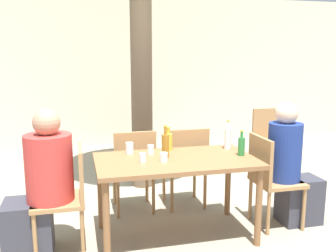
# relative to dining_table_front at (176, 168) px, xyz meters

# --- Properties ---
(ground_plane) EXTENTS (30.00, 30.00, 0.00)m
(ground_plane) POSITION_rel_dining_table_front_xyz_m (0.00, 0.00, -0.67)
(ground_plane) COLOR gray
(cafe_building_wall) EXTENTS (10.00, 0.08, 2.80)m
(cafe_building_wall) POSITION_rel_dining_table_front_xyz_m (0.00, 3.96, 0.73)
(cafe_building_wall) COLOR beige
(cafe_building_wall) RESTS_ON ground_plane
(dining_table_front) EXTENTS (1.46, 0.82, 0.76)m
(dining_table_front) POSITION_rel_dining_table_front_xyz_m (0.00, 0.00, 0.00)
(dining_table_front) COLOR brown
(dining_table_front) RESTS_ON ground_plane
(patio_chair_0) EXTENTS (0.44, 0.44, 0.92)m
(patio_chair_0) POSITION_rel_dining_table_front_xyz_m (-0.96, 0.00, -0.15)
(patio_chair_0) COLOR #A87A4C
(patio_chair_0) RESTS_ON ground_plane
(patio_chair_1) EXTENTS (0.44, 0.44, 0.92)m
(patio_chair_1) POSITION_rel_dining_table_front_xyz_m (0.96, 0.00, -0.15)
(patio_chair_1) COLOR #A87A4C
(patio_chair_1) RESTS_ON ground_plane
(patio_chair_2) EXTENTS (0.44, 0.44, 0.92)m
(patio_chair_2) POSITION_rel_dining_table_front_xyz_m (-0.29, 0.64, -0.15)
(patio_chair_2) COLOR #A87A4C
(patio_chair_2) RESTS_ON ground_plane
(patio_chair_3) EXTENTS (0.44, 0.44, 0.92)m
(patio_chair_3) POSITION_rel_dining_table_front_xyz_m (0.29, 0.64, -0.15)
(patio_chair_3) COLOR #A87A4C
(patio_chair_3) RESTS_ON ground_plane
(patio_chair_4) EXTENTS (0.44, 0.44, 0.92)m
(patio_chair_4) POSITION_rel_dining_table_front_xyz_m (1.88, 1.68, -0.15)
(patio_chair_4) COLOR #A87A4C
(patio_chair_4) RESTS_ON ground_plane
(person_seated_0) EXTENTS (0.60, 0.40, 1.26)m
(person_seated_0) POSITION_rel_dining_table_front_xyz_m (-1.19, -0.00, -0.10)
(person_seated_0) COLOR #383842
(person_seated_0) RESTS_ON ground_plane
(person_seated_1) EXTENTS (0.56, 0.33, 1.26)m
(person_seated_1) POSITION_rel_dining_table_front_xyz_m (1.20, -0.00, -0.11)
(person_seated_1) COLOR #383842
(person_seated_1) RESTS_ON ground_plane
(amber_bottle_0) EXTENTS (0.07, 0.07, 0.30)m
(amber_bottle_0) POSITION_rel_dining_table_front_xyz_m (-0.08, 0.07, 0.21)
(amber_bottle_0) COLOR #9E661E
(amber_bottle_0) RESTS_ON dining_table_front
(water_bottle_1) EXTENTS (0.07, 0.07, 0.29)m
(water_bottle_1) POSITION_rel_dining_table_front_xyz_m (0.60, 0.22, 0.20)
(water_bottle_1) COLOR silver
(water_bottle_1) RESTS_ON dining_table_front
(oil_cruet_2) EXTENTS (0.08, 0.08, 0.23)m
(oil_cruet_2) POSITION_rel_dining_table_front_xyz_m (0.01, 0.33, 0.18)
(oil_cruet_2) COLOR gold
(oil_cruet_2) RESTS_ON dining_table_front
(green_bottle_3) EXTENTS (0.06, 0.06, 0.24)m
(green_bottle_3) POSITION_rel_dining_table_front_xyz_m (0.63, -0.04, 0.18)
(green_bottle_3) COLOR #287A38
(green_bottle_3) RESTS_ON dining_table_front
(drinking_glass_0) EXTENTS (0.06, 0.06, 0.09)m
(drinking_glass_0) POSITION_rel_dining_table_front_xyz_m (-0.19, 0.21, 0.13)
(drinking_glass_0) COLOR white
(drinking_glass_0) RESTS_ON dining_table_front
(drinking_glass_1) EXTENTS (0.06, 0.06, 0.08)m
(drinking_glass_1) POSITION_rel_dining_table_front_xyz_m (-0.32, -0.05, 0.13)
(drinking_glass_1) COLOR silver
(drinking_glass_1) RESTS_ON dining_table_front
(drinking_glass_2) EXTENTS (0.07, 0.07, 0.08)m
(drinking_glass_2) POSITION_rel_dining_table_front_xyz_m (-0.13, -0.08, 0.13)
(drinking_glass_2) COLOR white
(drinking_glass_2) RESTS_ON dining_table_front
(drinking_glass_3) EXTENTS (0.07, 0.07, 0.11)m
(drinking_glass_3) POSITION_rel_dining_table_front_xyz_m (-0.39, 0.28, 0.14)
(drinking_glass_3) COLOR white
(drinking_glass_3) RESTS_ON dining_table_front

